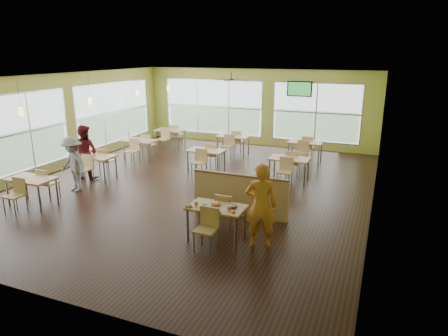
% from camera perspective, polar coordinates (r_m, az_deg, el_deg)
% --- Properties ---
extents(room, '(12.00, 12.04, 3.20)m').
position_cam_1_polar(room, '(11.59, -4.36, 4.94)').
color(room, black).
rests_on(room, ground).
extents(window_bays, '(9.24, 10.24, 2.38)m').
position_cam_1_polar(window_bays, '(15.52, -8.11, 7.24)').
color(window_bays, white).
rests_on(window_bays, room).
extents(main_table, '(1.22, 1.52, 0.87)m').
position_cam_1_polar(main_table, '(8.44, -1.06, -6.25)').
color(main_table, tan).
rests_on(main_table, floor).
extents(half_wall_divider, '(2.40, 0.14, 1.04)m').
position_cam_1_polar(half_wall_divider, '(9.74, 2.30, -3.81)').
color(half_wall_divider, tan).
rests_on(half_wall_divider, floor).
extents(dining_tables, '(6.92, 8.72, 0.87)m').
position_cam_1_polar(dining_tables, '(13.75, -5.04, 2.59)').
color(dining_tables, tan).
rests_on(dining_tables, floor).
extents(pendant_lights, '(0.11, 7.31, 0.86)m').
position_cam_1_polar(pendant_lights, '(13.72, -15.40, 9.78)').
color(pendant_lights, '#2D2119').
rests_on(pendant_lights, ceiling).
extents(ceiling_fan, '(1.25, 1.25, 0.29)m').
position_cam_1_polar(ceiling_fan, '(14.14, 1.04, 12.53)').
color(ceiling_fan, '#2D2119').
rests_on(ceiling_fan, ceiling).
extents(tv_backwall, '(1.00, 0.07, 0.60)m').
position_cam_1_polar(tv_backwall, '(16.46, 10.74, 11.04)').
color(tv_backwall, black).
rests_on(tv_backwall, wall_back).
extents(man_plaid, '(0.74, 0.59, 1.77)m').
position_cam_1_polar(man_plaid, '(8.09, 5.28, -5.39)').
color(man_plaid, '#CA4516').
rests_on(man_plaid, floor).
extents(patron_maroon, '(0.83, 0.65, 1.71)m').
position_cam_1_polar(patron_maroon, '(13.24, -19.24, 2.19)').
color(patron_maroon, '#591317').
rests_on(patron_maroon, floor).
extents(patron_grey, '(1.15, 0.84, 1.59)m').
position_cam_1_polar(patron_grey, '(12.13, -20.76, 0.52)').
color(patron_grey, slate).
rests_on(patron_grey, floor).
extents(cup_blue, '(0.09, 0.09, 0.33)m').
position_cam_1_polar(cup_blue, '(8.41, -3.99, -5.03)').
color(cup_blue, white).
rests_on(cup_blue, main_table).
extents(cup_yellow, '(0.09, 0.09, 0.32)m').
position_cam_1_polar(cup_yellow, '(8.28, -2.78, -5.36)').
color(cup_yellow, white).
rests_on(cup_yellow, main_table).
extents(cup_red_near, '(0.10, 0.10, 0.37)m').
position_cam_1_polar(cup_red_near, '(8.27, -1.24, -5.32)').
color(cup_red_near, white).
rests_on(cup_red_near, main_table).
extents(cup_red_far, '(0.09, 0.09, 0.32)m').
position_cam_1_polar(cup_red_far, '(8.15, 0.76, -5.72)').
color(cup_red_far, white).
rests_on(cup_red_far, main_table).
extents(food_basket, '(0.21, 0.21, 0.05)m').
position_cam_1_polar(food_basket, '(8.33, 1.23, -5.48)').
color(food_basket, black).
rests_on(food_basket, main_table).
extents(ketchup_cup, '(0.07, 0.07, 0.03)m').
position_cam_1_polar(ketchup_cup, '(8.06, 1.42, -6.35)').
color(ketchup_cup, '#B32014').
rests_on(ketchup_cup, main_table).
extents(wrapper_left, '(0.21, 0.20, 0.04)m').
position_cam_1_polar(wrapper_left, '(8.40, -5.09, -5.39)').
color(wrapper_left, '#8E6644').
rests_on(wrapper_left, main_table).
extents(wrapper_mid, '(0.28, 0.27, 0.06)m').
position_cam_1_polar(wrapper_mid, '(8.46, -1.16, -5.14)').
color(wrapper_mid, '#8E6644').
rests_on(wrapper_mid, main_table).
extents(wrapper_right, '(0.16, 0.15, 0.03)m').
position_cam_1_polar(wrapper_right, '(8.07, -0.79, -6.29)').
color(wrapper_right, '#8E6644').
rests_on(wrapper_right, main_table).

